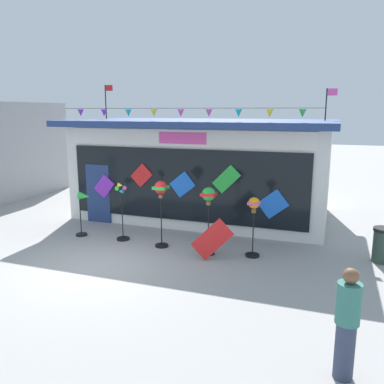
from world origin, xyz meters
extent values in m
plane|color=#9E9B99|center=(0.00, 0.00, 0.00)|extent=(80.00, 80.00, 0.00)
cube|color=silver|center=(0.98, 5.76, 1.63)|extent=(8.62, 4.47, 3.27)
cube|color=navy|center=(0.98, 5.41, 3.37)|extent=(9.02, 5.18, 0.20)
cube|color=white|center=(0.98, 3.49, 2.96)|extent=(7.93, 0.08, 0.51)
cube|color=#EA4CA3|center=(0.98, 3.46, 2.96)|extent=(1.55, 0.04, 0.36)
cube|color=black|center=(0.98, 3.50, 1.49)|extent=(7.76, 0.06, 2.28)
cube|color=navy|center=(-2.12, 3.49, 1.00)|extent=(0.90, 0.07, 2.00)
cube|color=purple|center=(-1.85, 3.44, 1.28)|extent=(0.81, 0.03, 0.83)
cube|color=red|center=(-0.44, 3.44, 1.73)|extent=(0.79, 0.03, 0.79)
cube|color=blue|center=(0.98, 3.44, 1.52)|extent=(0.87, 0.03, 0.86)
cube|color=green|center=(2.39, 3.44, 1.77)|extent=(0.89, 0.03, 0.89)
cube|color=blue|center=(3.81, 3.44, 1.12)|extent=(0.93, 0.03, 0.91)
cylinder|color=black|center=(0.98, 3.33, 3.86)|extent=(8.27, 0.01, 0.01)
cone|color=purple|center=(-2.55, 3.33, 3.72)|extent=(0.20, 0.20, 0.22)
cone|color=purple|center=(-1.67, 3.33, 3.72)|extent=(0.20, 0.20, 0.22)
cone|color=#19B7BC|center=(-0.78, 3.33, 3.72)|extent=(0.20, 0.20, 0.22)
cone|color=yellow|center=(0.10, 3.33, 3.72)|extent=(0.20, 0.20, 0.22)
cone|color=#EA4CA3|center=(0.98, 3.33, 3.72)|extent=(0.20, 0.20, 0.22)
cone|color=#EA4CA3|center=(1.86, 3.33, 3.72)|extent=(0.20, 0.20, 0.22)
cone|color=#19B7BC|center=(2.74, 3.33, 3.72)|extent=(0.20, 0.20, 0.22)
cone|color=yellow|center=(3.62, 3.33, 3.72)|extent=(0.20, 0.20, 0.22)
cone|color=green|center=(4.50, 3.33, 3.72)|extent=(0.20, 0.20, 0.22)
cylinder|color=black|center=(-3.08, 5.76, 4.11)|extent=(0.04, 0.04, 1.29)
cube|color=red|center=(-2.92, 5.76, 4.64)|extent=(0.32, 0.02, 0.22)
cylinder|color=black|center=(5.04, 5.76, 3.98)|extent=(0.04, 0.04, 1.02)
cube|color=#EA4CA3|center=(5.20, 5.76, 4.37)|extent=(0.32, 0.02, 0.22)
cylinder|color=black|center=(-1.81, 1.97, 0.03)|extent=(0.34, 0.34, 0.06)
cylinder|color=black|center=(-1.81, 1.97, 0.63)|extent=(0.03, 0.03, 1.26)
cone|color=green|center=(-1.63, 1.97, 1.26)|extent=(0.39, 0.26, 0.23)
cylinder|color=#19B7BC|center=(-1.81, 1.97, 1.26)|extent=(0.03, 0.16, 0.16)
cylinder|color=black|center=(-0.40, 2.05, 0.03)|extent=(0.38, 0.38, 0.06)
cylinder|color=black|center=(-0.40, 2.05, 0.79)|extent=(0.03, 0.03, 1.58)
cylinder|color=black|center=(-0.40, 2.01, 1.58)|extent=(0.06, 0.04, 0.06)
cone|color=#EA4CA3|center=(-0.31, 2.01, 1.58)|extent=(0.13, 0.14, 0.13)
cone|color=yellow|center=(-0.40, 2.01, 1.67)|extent=(0.14, 0.13, 0.13)
cone|color=green|center=(-0.49, 2.01, 1.58)|extent=(0.13, 0.14, 0.13)
cone|color=#19B7BC|center=(-0.40, 2.01, 1.49)|extent=(0.14, 0.13, 0.13)
cylinder|color=black|center=(0.94, 1.88, 0.03)|extent=(0.37, 0.37, 0.06)
cylinder|color=black|center=(0.94, 1.88, 0.76)|extent=(0.03, 0.03, 1.53)
sphere|color=red|center=(0.94, 1.88, 1.71)|extent=(0.37, 0.37, 0.37)
cube|color=green|center=(0.94, 1.88, 1.71)|extent=(0.38, 0.38, 0.08)
cube|color=brown|center=(0.94, 1.88, 1.47)|extent=(0.10, 0.10, 0.10)
cylinder|color=black|center=(2.36, 1.76, 0.03)|extent=(0.35, 0.35, 0.06)
cylinder|color=black|center=(2.36, 1.76, 0.73)|extent=(0.03, 0.03, 1.47)
sphere|color=green|center=(2.36, 1.76, 1.65)|extent=(0.36, 0.36, 0.36)
cube|color=red|center=(2.36, 1.76, 1.65)|extent=(0.37, 0.37, 0.08)
cube|color=brown|center=(2.36, 1.76, 1.41)|extent=(0.10, 0.10, 0.10)
cylinder|color=black|center=(3.52, 1.98, 0.03)|extent=(0.37, 0.37, 0.06)
cylinder|color=black|center=(3.52, 1.98, 0.65)|extent=(0.03, 0.03, 1.31)
sphere|color=orange|center=(3.52, 1.98, 1.45)|extent=(0.30, 0.30, 0.30)
cube|color=#EA4CA3|center=(3.52, 1.98, 1.45)|extent=(0.30, 0.30, 0.07)
cube|color=brown|center=(3.52, 1.98, 1.25)|extent=(0.10, 0.10, 0.10)
cylinder|color=#333D56|center=(5.69, -2.41, 0.43)|extent=(0.28, 0.28, 0.86)
cylinder|color=#337066|center=(5.69, -2.41, 1.16)|extent=(0.34, 0.34, 0.60)
sphere|color=brown|center=(5.69, -2.41, 1.57)|extent=(0.22, 0.22, 0.22)
cylinder|color=#2D4238|center=(6.70, 2.68, 0.41)|extent=(0.48, 0.48, 0.82)
cylinder|color=black|center=(6.70, 2.68, 0.86)|extent=(0.52, 0.52, 0.08)
cube|color=red|center=(2.57, 1.41, 0.54)|extent=(1.09, 0.33, 1.09)
camera|label=1|loc=(5.34, -7.93, 3.79)|focal=37.07mm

